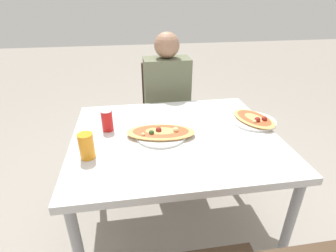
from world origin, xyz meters
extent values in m
plane|color=gray|center=(0.00, 0.00, 0.00)|extent=(14.00, 14.00, 0.00)
cube|color=silver|center=(0.00, 0.00, 0.72)|extent=(1.17, 0.98, 0.04)
cylinder|color=#99999E|center=(0.53, -0.44, 0.35)|extent=(0.05, 0.05, 0.70)
cylinder|color=#99999E|center=(-0.53, 0.44, 0.35)|extent=(0.05, 0.05, 0.70)
cylinder|color=#99999E|center=(0.53, 0.44, 0.35)|extent=(0.05, 0.05, 0.70)
cube|color=#3F2D1E|center=(0.06, 0.75, 0.44)|extent=(0.40, 0.40, 0.04)
cube|color=#3F2D1E|center=(0.06, 0.94, 0.70)|extent=(0.38, 0.03, 0.47)
cylinder|color=#38383D|center=(0.23, 0.58, 0.21)|extent=(0.03, 0.03, 0.42)
cylinder|color=#38383D|center=(-0.11, 0.58, 0.21)|extent=(0.03, 0.03, 0.42)
cylinder|color=#38383D|center=(0.23, 0.92, 0.21)|extent=(0.03, 0.03, 0.42)
cylinder|color=#38383D|center=(-0.11, 0.92, 0.21)|extent=(0.03, 0.03, 0.42)
cylinder|color=#2D2D38|center=(0.14, 0.64, 0.23)|extent=(0.10, 0.10, 0.46)
cylinder|color=#2D2D38|center=(-0.02, 0.64, 0.23)|extent=(0.10, 0.10, 0.46)
cube|color=#60664C|center=(0.06, 0.72, 0.74)|extent=(0.36, 0.21, 0.56)
sphere|color=#997056|center=(0.06, 0.72, 1.12)|extent=(0.19, 0.19, 0.19)
cylinder|color=white|center=(-0.08, 0.00, 0.75)|extent=(0.29, 0.29, 0.01)
ellipsoid|color=tan|center=(-0.08, 0.00, 0.77)|extent=(0.42, 0.25, 0.02)
ellipsoid|color=#C14C28|center=(-0.08, 0.00, 0.77)|extent=(0.34, 0.20, 0.01)
sphere|color=beige|center=(0.00, -0.02, 0.78)|extent=(0.03, 0.03, 0.03)
sphere|color=maroon|center=(-0.10, 0.00, 0.78)|extent=(0.03, 0.03, 0.03)
sphere|color=beige|center=(-0.19, -0.03, 0.78)|extent=(0.02, 0.02, 0.02)
sphere|color=beige|center=(-0.09, 0.05, 0.78)|extent=(0.03, 0.03, 0.03)
sphere|color=maroon|center=(-0.14, -0.03, 0.78)|extent=(0.02, 0.02, 0.02)
sphere|color=#335928|center=(-0.14, -0.02, 0.78)|extent=(0.03, 0.03, 0.03)
cylinder|color=red|center=(-0.39, 0.12, 0.81)|extent=(0.07, 0.07, 0.12)
cylinder|color=silver|center=(-0.39, 0.12, 0.87)|extent=(0.06, 0.06, 0.00)
cylinder|color=orange|center=(-0.47, -0.16, 0.81)|extent=(0.07, 0.07, 0.13)
cylinder|color=white|center=(0.52, 0.08, 0.75)|extent=(0.28, 0.28, 0.01)
ellipsoid|color=tan|center=(0.52, 0.08, 0.77)|extent=(0.27, 0.35, 0.02)
ellipsoid|color=#C14C28|center=(0.52, 0.08, 0.77)|extent=(0.22, 0.29, 0.01)
sphere|color=beige|center=(0.49, 0.02, 0.78)|extent=(0.02, 0.02, 0.02)
sphere|color=maroon|center=(0.52, 0.03, 0.78)|extent=(0.04, 0.04, 0.04)
sphere|color=maroon|center=(0.56, 0.04, 0.78)|extent=(0.03, 0.03, 0.03)
camera|label=1|loc=(-0.25, -1.30, 1.49)|focal=28.00mm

